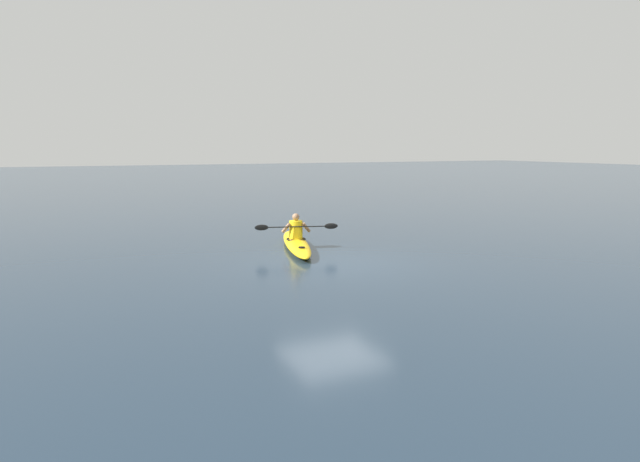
% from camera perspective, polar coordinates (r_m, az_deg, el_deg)
% --- Properties ---
extents(ground_plane, '(160.00, 160.00, 0.00)m').
position_cam_1_polar(ground_plane, '(14.25, 1.38, -3.40)').
color(ground_plane, '#1E2D3D').
extents(kayak, '(1.93, 4.58, 0.29)m').
position_cam_1_polar(kayak, '(16.45, -2.43, -1.27)').
color(kayak, '#EAB214').
rests_on(kayak, ground).
extents(kayaker, '(2.34, 0.76, 0.74)m').
position_cam_1_polar(kayaker, '(16.44, -2.47, 0.31)').
color(kayaker, yellow).
rests_on(kayaker, kayak).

